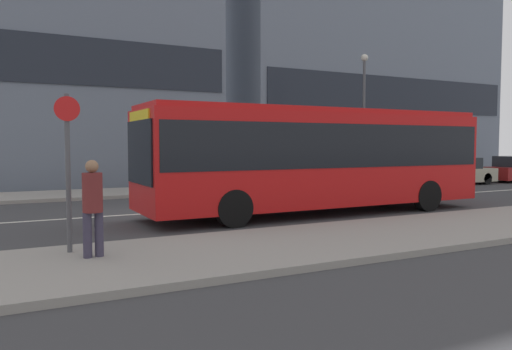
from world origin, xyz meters
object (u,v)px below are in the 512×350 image
object	(u,v)px
pedestrian_near_stop	(93,202)
street_lamp	(364,104)
bus_stop_sign	(68,161)
parked_car_0	(377,174)
city_bus	(317,154)
parked_car_1	(456,172)

from	to	relation	value
pedestrian_near_stop	street_lamp	world-z (taller)	street_lamp
bus_stop_sign	parked_car_0	bearing A→B (deg)	30.56
city_bus	parked_car_1	world-z (taller)	city_bus
parked_car_1	pedestrian_near_stop	xyz separation A→B (m)	(-19.64, -9.20, 0.44)
street_lamp	bus_stop_sign	bearing A→B (deg)	-145.98
city_bus	parked_car_0	xyz separation A→B (m)	(7.37, 5.78, -1.13)
parked_car_0	pedestrian_near_stop	distance (m)	17.21
parked_car_1	street_lamp	world-z (taller)	street_lamp
parked_car_1	city_bus	bearing A→B (deg)	-155.76
parked_car_0	city_bus	bearing A→B (deg)	-141.92
parked_car_1	pedestrian_near_stop	bearing A→B (deg)	-154.90
parked_car_0	parked_car_1	size ratio (longest dim) A/B	1.03
pedestrian_near_stop	parked_car_1	bearing A→B (deg)	-161.86
pedestrian_near_stop	bus_stop_sign	distance (m)	0.97
parked_car_1	bus_stop_sign	xyz separation A→B (m)	(-19.96, -8.60, 1.14)
bus_stop_sign	street_lamp	size ratio (longest dim) A/B	0.44
bus_stop_sign	city_bus	bearing A→B (deg)	21.73
parked_car_1	pedestrian_near_stop	world-z (taller)	pedestrian_near_stop
city_bus	bus_stop_sign	size ratio (longest dim) A/B	3.77
city_bus	parked_car_0	distance (m)	9.43
parked_car_0	pedestrian_near_stop	size ratio (longest dim) A/B	2.51
pedestrian_near_stop	parked_car_0	bearing A→B (deg)	-154.15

